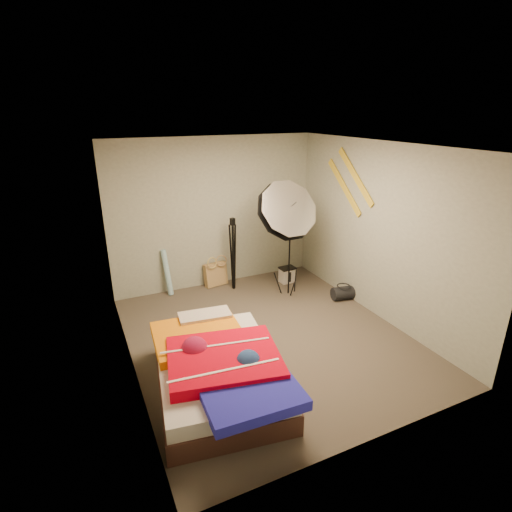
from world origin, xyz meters
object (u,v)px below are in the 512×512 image
tote_bag (216,274)px  camera_tripod (233,249)px  duffel_bag (343,293)px  wrapping_roll (167,273)px  camera_case (287,275)px  bed (218,368)px  photo_umbrella (285,212)px

tote_bag → camera_tripod: camera_tripod is taller
duffel_bag → wrapping_roll: bearing=160.2°
camera_case → wrapping_roll: bearing=165.1°
bed → tote_bag: bearing=71.0°
photo_umbrella → camera_tripod: size_ratio=1.61×
wrapping_roll → bed: wrapping_roll is taller
tote_bag → duffel_bag: tote_bag is taller
camera_case → duffel_bag: bearing=-67.2°
wrapping_roll → camera_case: size_ratio=2.99×
wrapping_roll → duffel_bag: (2.50, -1.40, -0.27)m
tote_bag → camera_case: bearing=-28.7°
tote_bag → wrapping_roll: (-0.83, 0.00, 0.18)m
camera_case → photo_umbrella: (-0.36, -0.52, 1.31)m
duffel_bag → camera_case: bearing=125.4°
wrapping_roll → camera_tripod: camera_tripod is taller
duffel_bag → photo_umbrella: 1.64m
duffel_bag → bed: bearing=-145.2°
camera_case → tote_bag: bearing=157.4°
camera_case → photo_umbrella: size_ratio=0.13×
tote_bag → duffel_bag: size_ratio=1.14×
photo_umbrella → bed: bearing=-135.8°
tote_bag → wrapping_roll: bearing=170.7°
camera_case → duffel_bag: 1.09m
bed → camera_tripod: camera_tripod is taller
tote_bag → wrapping_roll: size_ratio=0.53×
wrapping_roll → bed: size_ratio=0.37×
bed → duffel_bag: bearing=25.4°
camera_case → photo_umbrella: 1.45m
wrapping_roll → camera_tripod: (1.06, -0.27, 0.33)m
tote_bag → wrapping_roll: 0.85m
photo_umbrella → camera_tripod: 1.15m
camera_case → duffel_bag: (0.48, -0.98, -0.02)m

